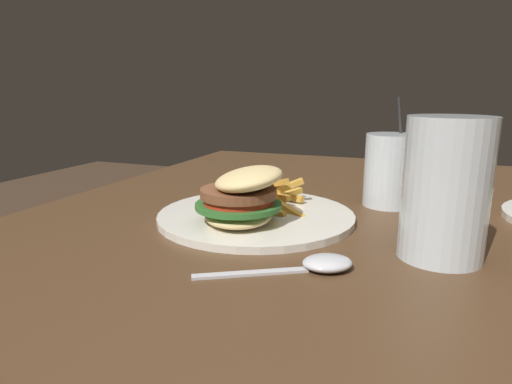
# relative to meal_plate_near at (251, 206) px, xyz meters

# --- Properties ---
(dining_table) EXTENTS (1.27, 1.10, 0.75)m
(dining_table) POSITION_rel_meal_plate_near_xyz_m (-0.04, 0.18, -0.18)
(dining_table) COLOR #4C331E
(dining_table) RESTS_ON ground_plane
(meal_plate_near) EXTENTS (0.29, 0.29, 0.10)m
(meal_plate_near) POSITION_rel_meal_plate_near_xyz_m (0.00, 0.00, 0.00)
(meal_plate_near) COLOR silver
(meal_plate_near) RESTS_ON dining_table
(beer_glass) EXTENTS (0.09, 0.09, 0.16)m
(beer_glass) POSITION_rel_meal_plate_near_xyz_m (0.04, 0.25, 0.05)
(beer_glass) COLOR silver
(beer_glass) RESTS_ON dining_table
(juice_glass) EXTENTS (0.08, 0.08, 0.18)m
(juice_glass) POSITION_rel_meal_plate_near_xyz_m (-0.17, 0.18, 0.03)
(juice_glass) COLOR silver
(juice_glass) RESTS_ON dining_table
(spoon) EXTENTS (0.11, 0.16, 0.02)m
(spoon) POSITION_rel_meal_plate_near_xyz_m (0.13, 0.13, -0.02)
(spoon) COLOR silver
(spoon) RESTS_ON dining_table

